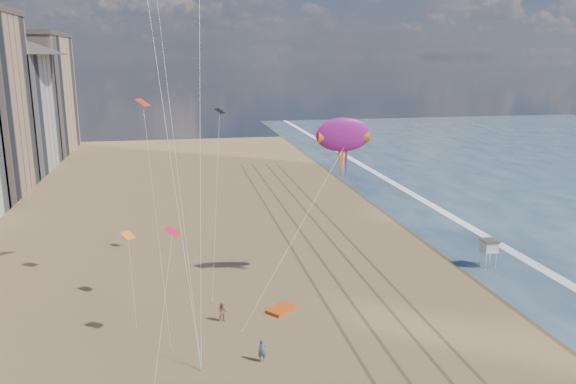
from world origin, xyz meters
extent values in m
plane|color=#42301E|center=(19.00, 40.00, 0.00)|extent=(260.00, 260.00, 0.00)
plane|color=white|center=(23.20, 40.00, 0.00)|extent=(260.00, 260.00, 0.00)
cube|color=brown|center=(-1.20, 30.00, 0.01)|extent=(0.28, 120.00, 0.01)
cube|color=brown|center=(1.20, 30.00, 0.01)|extent=(0.28, 120.00, 0.01)
cube|color=brown|center=(4.00, 30.00, 0.01)|extent=(0.28, 120.00, 0.01)
cube|color=brown|center=(6.20, 30.00, 0.01)|extent=(0.28, 120.00, 0.01)
cube|color=#BCB2A3|center=(-45.50, 92.00, 11.00)|extent=(15.00, 22.00, 22.00)
cube|color=tan|center=(-46.00, 114.00, 13.00)|extent=(16.00, 24.00, 26.00)
cube|color=#473D38|center=(-46.00, 114.00, 26.50)|extent=(16.32, 24.48, 1.00)
cylinder|color=silver|center=(17.26, 26.99, 0.83)|extent=(0.11, 0.11, 1.67)
cylinder|color=silver|center=(18.37, 26.99, 0.83)|extent=(0.11, 0.11, 1.67)
cylinder|color=silver|center=(17.26, 28.10, 0.83)|extent=(0.11, 0.11, 1.67)
cylinder|color=silver|center=(18.37, 28.10, 0.83)|extent=(0.11, 0.11, 1.67)
cube|color=silver|center=(17.82, 27.55, 1.81)|extent=(1.48, 1.48, 0.11)
cube|color=silver|center=(17.82, 27.55, 2.36)|extent=(1.39, 1.39, 1.02)
cube|color=#473D38|center=(17.82, 27.55, 2.96)|extent=(1.67, 1.67, 0.09)
cube|color=#E64B13|center=(-5.33, 21.43, 0.14)|extent=(2.91, 2.79, 0.28)
ellipsoid|color=#92167E|center=(1.35, 26.20, 14.61)|extent=(4.86, 0.91, 2.88)
cone|color=#D44B14|center=(-0.39, 26.20, 14.39)|extent=(1.30, 1.08, 1.08)
cone|color=yellow|center=(3.08, 26.20, 14.39)|extent=(1.30, 1.08, 1.08)
cylinder|color=silver|center=(-3.89, 22.25, 6.76)|extent=(0.03, 0.03, 18.84)
imported|color=#505A66|center=(-8.20, 13.46, 0.87)|extent=(0.65, 0.43, 1.74)
imported|color=#8E5948|center=(-10.50, 20.40, 0.83)|extent=(0.88, 0.73, 1.67)
plane|color=orange|center=(-18.24, 26.61, 6.07)|extent=(1.57, 1.56, 0.50)
plane|color=red|center=(-16.40, 28.63, 17.59)|extent=(1.62, 1.66, 0.63)
plane|color=black|center=(-9.25, 34.21, 16.21)|extent=(1.40, 1.40, 0.48)
plane|color=red|center=(-14.16, 17.18, 9.07)|extent=(1.43, 1.47, 0.53)
camera|label=1|loc=(-13.40, -22.85, 21.46)|focal=35.00mm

